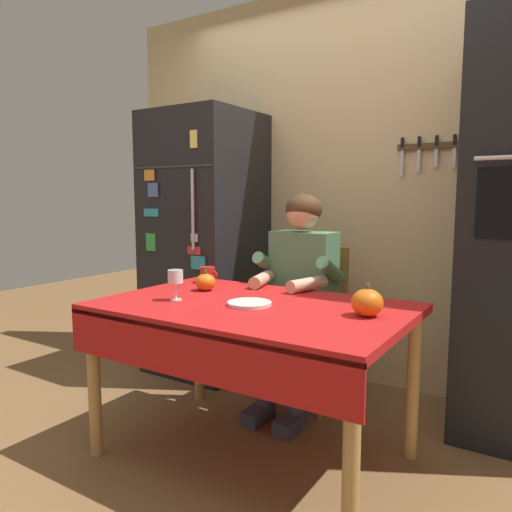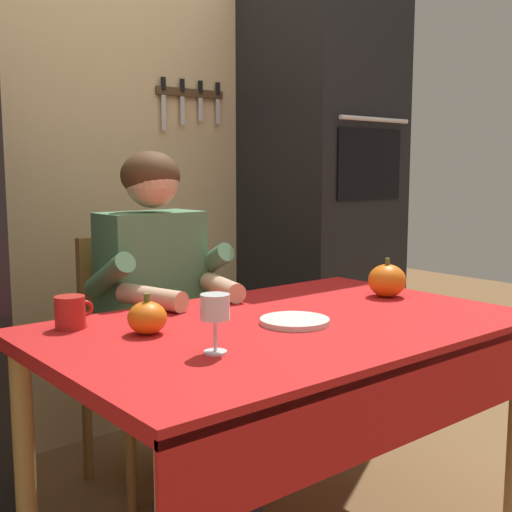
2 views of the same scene
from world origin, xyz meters
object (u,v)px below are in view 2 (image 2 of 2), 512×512
at_px(serving_tray, 295,321).
at_px(seated_person, 162,296).
at_px(wall_oven, 322,195).
at_px(chair_behind_person, 137,346).
at_px(dining_table, 290,351).
at_px(wine_glass, 215,310).
at_px(pumpkin_medium, 387,280).
at_px(pumpkin_large, 147,318).
at_px(coffee_mug, 71,312).

bearing_deg(serving_tray, seated_person, 96.51).
relative_size(wall_oven, chair_behind_person, 2.26).
bearing_deg(serving_tray, chair_behind_person, 94.99).
distance_m(dining_table, serving_tray, 0.09).
height_order(chair_behind_person, seated_person, seated_person).
xyz_separation_m(dining_table, wine_glass, (-0.35, -0.11, 0.19)).
bearing_deg(wall_oven, pumpkin_medium, -121.82).
bearing_deg(wine_glass, dining_table, 17.59).
distance_m(seated_person, pumpkin_large, 0.55).
relative_size(wall_oven, wine_glass, 14.38).
bearing_deg(pumpkin_large, pumpkin_medium, -5.12).
height_order(chair_behind_person, wine_glass, chair_behind_person).
height_order(seated_person, pumpkin_large, seated_person).
distance_m(chair_behind_person, coffee_mug, 0.69).
height_order(dining_table, pumpkin_large, pumpkin_large).
xyz_separation_m(coffee_mug, pumpkin_large, (0.13, -0.19, -0.00)).
height_order(pumpkin_large, serving_tray, pumpkin_large).
relative_size(wall_oven, seated_person, 1.69).
bearing_deg(dining_table, chair_behind_person, 94.70).
height_order(dining_table, seated_person, seated_person).
bearing_deg(pumpkin_large, wine_glass, -83.06).
height_order(seated_person, pumpkin_medium, seated_person).
relative_size(seated_person, serving_tray, 6.18).
bearing_deg(wall_oven, coffee_mug, -159.84).
bearing_deg(chair_behind_person, wine_glass, -107.38).
height_order(wine_glass, pumpkin_medium, wine_glass).
height_order(dining_table, chair_behind_person, chair_behind_person).
bearing_deg(dining_table, wall_oven, 41.31).
relative_size(chair_behind_person, seated_person, 0.75).
height_order(dining_table, coffee_mug, coffee_mug).
xyz_separation_m(seated_person, wine_glass, (-0.28, -0.71, 0.11)).
xyz_separation_m(wall_oven, wine_glass, (-1.40, -1.03, -0.20)).
bearing_deg(pumpkin_medium, pumpkin_large, 174.88).
bearing_deg(wine_glass, chair_behind_person, 72.62).
bearing_deg(dining_table, pumpkin_medium, 8.28).
relative_size(dining_table, pumpkin_large, 12.61).
relative_size(chair_behind_person, serving_tray, 4.62).
bearing_deg(serving_tray, coffee_mug, 145.21).
distance_m(seated_person, coffee_mug, 0.52).
relative_size(dining_table, seated_person, 1.12).
bearing_deg(coffee_mug, wine_glass, -70.08).
xyz_separation_m(dining_table, pumpkin_medium, (0.52, 0.08, 0.14)).
relative_size(wall_oven, pumpkin_large, 18.92).
bearing_deg(seated_person, serving_tray, -83.49).
relative_size(seated_person, coffee_mug, 11.11).
bearing_deg(serving_tray, wall_oven, 41.83).
distance_m(chair_behind_person, serving_tray, 0.84).
bearing_deg(seated_person, pumpkin_medium, -41.79).
xyz_separation_m(seated_person, pumpkin_medium, (0.59, -0.53, 0.06)).
distance_m(wall_oven, dining_table, 1.45).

